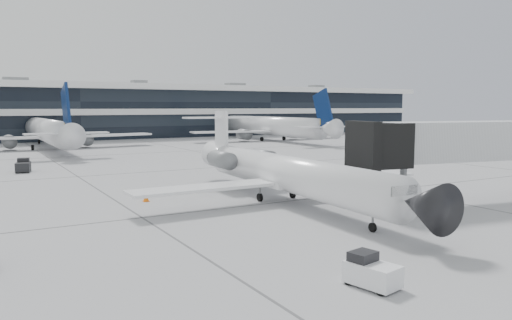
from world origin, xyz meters
TOP-DOWN VIEW (x-y plane):
  - ground at (0.00, 0.00)m, footprint 220.00×220.00m
  - terminal at (0.00, 82.00)m, footprint 170.00×22.00m
  - bg_jet_center at (-8.00, 55.00)m, footprint 32.00×40.00m
  - bg_jet_right at (32.00, 55.00)m, footprint 32.00×40.00m
  - regional_jet at (-0.14, -0.13)m, footprint 21.36×26.64m
  - jet_bridge at (11.84, -6.76)m, footprint 17.80×6.44m
  - baggage_tug at (-6.18, -15.21)m, footprint 1.50×2.11m
  - traffic_cone at (-8.24, 4.86)m, footprint 0.49×0.49m
  - far_tug at (-14.09, 26.23)m, footprint 1.68×2.38m

SIDE VIEW (x-z plane):
  - ground at x=0.00m, z-range 0.00..0.00m
  - bg_jet_center at x=-8.00m, z-range -4.80..4.80m
  - bg_jet_right at x=32.00m, z-range -4.80..4.80m
  - traffic_cone at x=-8.24m, z-range -0.02..0.63m
  - baggage_tug at x=-6.18m, z-range -0.06..1.16m
  - far_tug at x=-14.09m, z-range -0.07..1.31m
  - regional_jet at x=-0.14m, z-range -0.98..5.18m
  - jet_bridge at x=11.84m, z-range 1.31..7.04m
  - terminal at x=0.00m, z-range 0.00..10.00m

